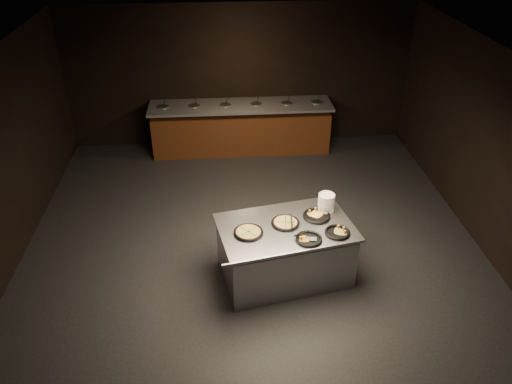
# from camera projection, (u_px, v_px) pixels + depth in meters

# --- Properties ---
(room) EXTENTS (7.02, 8.02, 2.92)m
(room) POSITION_uv_depth(u_px,v_px,m) (254.00, 173.00, 6.78)
(room) COLOR black
(room) RESTS_ON ground
(salad_bar) EXTENTS (3.70, 0.83, 1.18)m
(salad_bar) POSITION_uv_depth(u_px,v_px,m) (241.00, 131.00, 10.33)
(salad_bar) COLOR #532B13
(salad_bar) RESTS_ON ground
(serving_counter) EXTENTS (1.98, 1.49, 0.86)m
(serving_counter) POSITION_uv_depth(u_px,v_px,m) (285.00, 252.00, 6.97)
(serving_counter) COLOR #B7BABF
(serving_counter) RESTS_ON ground
(plate_stack) EXTENTS (0.23, 0.23, 0.26)m
(plate_stack) POSITION_uv_depth(u_px,v_px,m) (326.00, 203.00, 6.99)
(plate_stack) COLOR silver
(plate_stack) RESTS_ON serving_counter
(pan_veggie_whole) EXTENTS (0.40, 0.40, 0.04)m
(pan_veggie_whole) POSITION_uv_depth(u_px,v_px,m) (248.00, 232.00, 6.59)
(pan_veggie_whole) COLOR black
(pan_veggie_whole) RESTS_ON serving_counter
(pan_cheese_whole) EXTENTS (0.39, 0.39, 0.04)m
(pan_cheese_whole) POSITION_uv_depth(u_px,v_px,m) (285.00, 223.00, 6.77)
(pan_cheese_whole) COLOR black
(pan_cheese_whole) RESTS_ON serving_counter
(pan_cheese_slices_a) EXTENTS (0.39, 0.39, 0.04)m
(pan_cheese_slices_a) POSITION_uv_depth(u_px,v_px,m) (317.00, 216.00, 6.91)
(pan_cheese_slices_a) COLOR black
(pan_cheese_slices_a) RESTS_ON serving_counter
(pan_cheese_slices_b) EXTENTS (0.35, 0.35, 0.04)m
(pan_cheese_slices_b) POSITION_uv_depth(u_px,v_px,m) (309.00, 239.00, 6.46)
(pan_cheese_slices_b) COLOR black
(pan_cheese_slices_b) RESTS_ON serving_counter
(pan_veggie_slices) EXTENTS (0.34, 0.34, 0.04)m
(pan_veggie_slices) POSITION_uv_depth(u_px,v_px,m) (337.00, 232.00, 6.59)
(pan_veggie_slices) COLOR black
(pan_veggie_slices) RESTS_ON serving_counter
(server_left) EXTENTS (0.10, 0.32, 0.15)m
(server_left) POSITION_uv_depth(u_px,v_px,m) (291.00, 220.00, 6.72)
(server_left) COLOR #B7BABF
(server_left) RESTS_ON serving_counter
(server_right) EXTENTS (0.31, 0.11, 0.15)m
(server_right) POSITION_uv_depth(u_px,v_px,m) (305.00, 235.00, 6.44)
(server_right) COLOR #B7BABF
(server_right) RESTS_ON serving_counter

